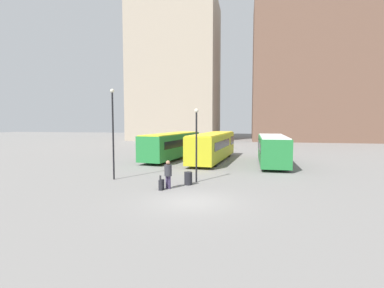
{
  "coord_description": "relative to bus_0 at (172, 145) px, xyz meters",
  "views": [
    {
      "loc": [
        2.84,
        -15.09,
        4.26
      ],
      "look_at": [
        -1.93,
        10.64,
        2.16
      ],
      "focal_mm": 28.0,
      "sensor_mm": 36.0,
      "label": 1
    }
  ],
  "objects": [
    {
      "name": "ground_plane",
      "position": [
        5.22,
        -16.56,
        -1.55
      ],
      "size": [
        160.0,
        160.0,
        0.0
      ],
      "primitive_type": "plane",
      "color": "slate"
    },
    {
      "name": "building_block_left",
      "position": [
        -7.63,
        34.21,
        13.63
      ],
      "size": [
        18.03,
        16.69,
        30.35
      ],
      "color": "tan",
      "rests_on": "ground_plane"
    },
    {
      "name": "building_block_right",
      "position": [
        24.61,
        34.21,
        12.61
      ],
      "size": [
        31.11,
        13.62,
        28.31
      ],
      "color": "brown",
      "rests_on": "ground_plane"
    },
    {
      "name": "bus_0",
      "position": [
        0.0,
        0.0,
        0.0
      ],
      "size": [
        4.33,
        11.32,
        2.83
      ],
      "rotation": [
        0.0,
        0.0,
        1.4
      ],
      "color": "#237A38",
      "rests_on": "ground_plane"
    },
    {
      "name": "bus_1",
      "position": [
        4.54,
        -0.56,
        0.03
      ],
      "size": [
        3.83,
        12.36,
        2.88
      ],
      "rotation": [
        0.0,
        0.0,
        1.46
      ],
      "color": "gold",
      "rests_on": "ground_plane"
    },
    {
      "name": "bus_2",
      "position": [
        10.45,
        -2.4,
        -0.04
      ],
      "size": [
        2.61,
        9.35,
        2.77
      ],
      "rotation": [
        0.0,
        0.0,
        1.56
      ],
      "color": "#237A38",
      "rests_on": "ground_plane"
    },
    {
      "name": "traveler",
      "position": [
        3.27,
        -13.92,
        -0.5
      ],
      "size": [
        0.52,
        0.52,
        1.77
      ],
      "rotation": [
        0.0,
        0.0,
        1.43
      ],
      "color": "#382D4C",
      "rests_on": "ground_plane"
    },
    {
      "name": "suitcase",
      "position": [
        2.95,
        -14.33,
        -1.22
      ],
      "size": [
        0.26,
        0.44,
        0.92
      ],
      "rotation": [
        0.0,
        0.0,
        1.43
      ],
      "color": "black",
      "rests_on": "ground_plane"
    },
    {
      "name": "lamp_post_0",
      "position": [
        -1.32,
        -11.81,
        2.19
      ],
      "size": [
        0.28,
        0.28,
        6.45
      ],
      "color": "black",
      "rests_on": "ground_plane"
    },
    {
      "name": "lamp_post_1",
      "position": [
        4.66,
        -11.64,
        1.46
      ],
      "size": [
        0.28,
        0.28,
        5.03
      ],
      "color": "black",
      "rests_on": "ground_plane"
    },
    {
      "name": "trash_bin",
      "position": [
        4.28,
        -12.59,
        -1.12
      ],
      "size": [
        0.52,
        0.52,
        0.85
      ],
      "color": "black",
      "rests_on": "ground_plane"
    }
  ]
}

